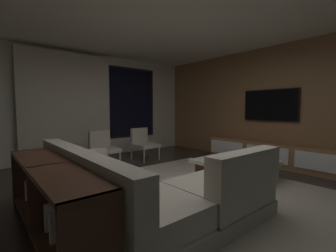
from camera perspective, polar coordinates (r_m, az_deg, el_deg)
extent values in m
plane|color=#332B26|center=(3.47, 4.27, -17.11)|extent=(9.20, 9.20, 0.00)
cube|color=silver|center=(6.38, -19.31, 4.78)|extent=(6.60, 0.12, 2.70)
cube|color=black|center=(6.90, -8.93, 5.73)|extent=(1.52, 0.02, 2.02)
cube|color=black|center=(6.88, -8.87, 5.74)|extent=(1.40, 0.03, 1.90)
cube|color=beige|center=(6.04, -23.60, 4.24)|extent=(2.10, 0.12, 2.60)
cube|color=#8E6642|center=(5.80, 26.65, 4.65)|extent=(0.12, 7.80, 2.70)
plane|color=silver|center=(3.54, 4.54, 28.23)|extent=(8.20, 8.20, 0.00)
cube|color=#ADA391|center=(3.64, 9.53, -16.00)|extent=(3.20, 3.80, 0.01)
cube|color=#A49C8C|center=(2.96, -13.83, -19.19)|extent=(0.90, 2.50, 0.18)
cube|color=beige|center=(2.88, -13.91, -15.35)|extent=(0.86, 2.42, 0.24)
cube|color=beige|center=(2.66, -20.91, -9.96)|extent=(0.20, 2.50, 0.40)
cube|color=beige|center=(3.86, -21.55, -7.28)|extent=(0.90, 0.20, 0.18)
cube|color=#A49C8C|center=(2.96, 12.32, -19.17)|extent=(1.10, 0.90, 0.18)
cube|color=beige|center=(2.88, 12.39, -15.33)|extent=(1.07, 0.86, 0.24)
cube|color=beige|center=(2.60, 18.71, -10.25)|extent=(1.10, 0.20, 0.40)
cube|color=beige|center=(3.22, -22.09, -8.29)|extent=(0.10, 0.36, 0.36)
cube|color=#B2A893|center=(2.45, -15.81, -12.07)|extent=(0.10, 0.36, 0.36)
cube|color=#492A1C|center=(4.33, 16.22, -10.81)|extent=(1.00, 1.00, 0.30)
cube|color=white|center=(4.29, 16.27, -8.48)|extent=(1.16, 1.16, 0.06)
cube|color=#663B52|center=(4.21, 15.68, -8.07)|extent=(0.30, 0.19, 0.03)
cube|color=slate|center=(4.19, 15.86, -7.72)|extent=(0.21, 0.19, 0.03)
cube|color=#6B4362|center=(4.21, 15.91, -7.30)|extent=(0.21, 0.20, 0.02)
cylinder|color=#B2ADA0|center=(5.75, -2.18, -6.63)|extent=(0.04, 0.04, 0.36)
cylinder|color=#B2ADA0|center=(5.44, -5.94, -7.27)|extent=(0.04, 0.04, 0.36)
cylinder|color=#B2ADA0|center=(6.12, -5.37, -5.98)|extent=(0.04, 0.04, 0.36)
cylinder|color=#B2ADA0|center=(5.83, -9.04, -6.52)|extent=(0.04, 0.04, 0.36)
cube|color=beige|center=(5.75, -5.65, -4.82)|extent=(0.58, 0.60, 0.08)
cube|color=beige|center=(5.90, -7.14, -2.34)|extent=(0.49, 0.12, 0.38)
cylinder|color=#B2ADA0|center=(5.20, -11.80, -7.86)|extent=(0.04, 0.04, 0.36)
cylinder|color=#B2ADA0|center=(4.99, -16.62, -8.48)|extent=(0.04, 0.04, 0.36)
cylinder|color=#B2ADA0|center=(5.63, -14.38, -6.98)|extent=(0.04, 0.04, 0.36)
cylinder|color=#B2ADA0|center=(5.43, -18.90, -7.49)|extent=(0.04, 0.04, 0.36)
cube|color=beige|center=(5.27, -15.47, -5.77)|extent=(0.56, 0.58, 0.08)
cube|color=beige|center=(5.45, -16.64, -3.03)|extent=(0.49, 0.10, 0.38)
cube|color=#8E6642|center=(5.67, 24.23, -6.32)|extent=(0.44, 3.10, 0.52)
cube|color=white|center=(5.09, 33.80, -7.54)|extent=(0.02, 0.93, 0.33)
cube|color=white|center=(5.46, 23.17, -6.41)|extent=(0.02, 0.93, 0.33)
cube|color=white|center=(6.00, 14.19, -5.27)|extent=(0.02, 0.93, 0.33)
cube|color=#39281A|center=(5.35, 32.30, -8.75)|extent=(0.33, 0.68, 0.19)
cube|color=#83C97E|center=(5.29, 35.01, -9.19)|extent=(0.03, 0.04, 0.16)
cube|color=#9690C5|center=(5.32, 33.91, -9.18)|extent=(0.03, 0.04, 0.14)
cube|color=#D154AB|center=(5.34, 32.83, -8.94)|extent=(0.03, 0.04, 0.16)
cube|color=#C85E9E|center=(5.37, 31.76, -8.87)|extent=(0.03, 0.04, 0.16)
cube|color=slate|center=(5.41, 30.70, -8.82)|extent=(0.03, 0.04, 0.14)
cube|color=#C951A3|center=(5.44, 29.66, -8.71)|extent=(0.03, 0.04, 0.14)
cube|color=black|center=(5.81, 23.97, 4.73)|extent=(0.04, 1.26, 0.73)
cube|color=black|center=(5.80, 23.95, 4.73)|extent=(0.05, 1.22, 0.69)
cube|color=#492A1C|center=(2.46, -27.33, -8.91)|extent=(0.40, 2.10, 0.04)
cube|color=#492A1C|center=(2.65, -26.87, -21.22)|extent=(0.38, 2.04, 0.03)
cube|color=#492A1C|center=(3.53, -30.87, -10.98)|extent=(0.40, 0.04, 0.74)
cube|color=#492A1C|center=(2.56, -27.05, -16.56)|extent=(0.38, 0.03, 0.74)
cube|color=silver|center=(2.08, -23.12, -24.56)|extent=(0.18, 0.04, 0.23)
cube|color=silver|center=(2.28, -24.97, -21.47)|extent=(0.18, 0.04, 0.26)
cube|color=silver|center=(2.49, -26.17, -19.36)|extent=(0.18, 0.04, 0.25)
cube|color=silver|center=(2.71, -27.36, -17.59)|extent=(0.18, 0.04, 0.24)
cube|color=white|center=(2.92, -28.78, -15.74)|extent=(0.18, 0.04, 0.27)
cube|color=silver|center=(3.14, -29.57, -14.55)|extent=(0.18, 0.04, 0.25)
cube|color=silver|center=(3.36, -30.38, -13.42)|extent=(0.18, 0.04, 0.24)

